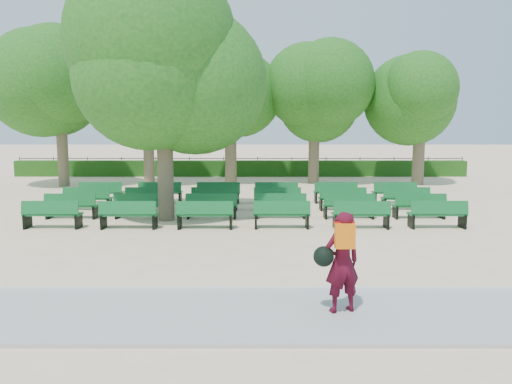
{
  "coord_description": "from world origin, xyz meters",
  "views": [
    {
      "loc": [
        0.91,
        -14.82,
        2.97
      ],
      "look_at": [
        0.9,
        -1.0,
        1.1
      ],
      "focal_mm": 35.0,
      "sensor_mm": 36.0,
      "label": 1
    }
  ],
  "objects": [
    {
      "name": "person",
      "position": [
        2.22,
        -7.32,
        0.88
      ],
      "size": [
        0.79,
        0.54,
        1.59
      ],
      "rotation": [
        0.0,
        0.0,
        3.45
      ],
      "color": "#430918",
      "rests_on": "ground"
    },
    {
      "name": "fence",
      "position": [
        0.0,
        14.4,
        0.0
      ],
      "size": [
        26.0,
        0.1,
        1.02
      ],
      "primitive_type": null,
      "color": "black",
      "rests_on": "ground"
    },
    {
      "name": "ground",
      "position": [
        0.0,
        0.0,
        0.0
      ],
      "size": [
        120.0,
        120.0,
        0.0
      ],
      "primitive_type": "plane",
      "color": "beige"
    },
    {
      "name": "paving",
      "position": [
        0.0,
        -7.4,
        0.03
      ],
      "size": [
        30.0,
        2.2,
        0.06
      ],
      "primitive_type": "cube",
      "color": "#A5A5A1",
      "rests_on": "ground"
    },
    {
      "name": "curb",
      "position": [
        0.0,
        -6.25,
        0.05
      ],
      "size": [
        30.0,
        0.12,
        0.1
      ],
      "primitive_type": "cube",
      "color": "silver",
      "rests_on": "ground"
    },
    {
      "name": "hedge",
      "position": [
        0.0,
        14.0,
        0.45
      ],
      "size": [
        26.0,
        0.7,
        0.9
      ],
      "primitive_type": "cube",
      "color": "#1E4F14",
      "rests_on": "ground"
    },
    {
      "name": "tree_among",
      "position": [
        -1.91,
        0.57,
        4.62
      ],
      "size": [
        4.89,
        4.89,
        6.85
      ],
      "color": "brown",
      "rests_on": "ground"
    },
    {
      "name": "bench_array",
      "position": [
        0.56,
        1.66,
        0.08
      ],
      "size": [
        1.64,
        0.53,
        1.03
      ],
      "rotation": [
        0.0,
        0.0,
        0.02
      ],
      "color": "#105E27",
      "rests_on": "ground"
    },
    {
      "name": "tree_line",
      "position": [
        0.0,
        10.0,
        0.0
      ],
      "size": [
        21.8,
        6.8,
        7.04
      ],
      "primitive_type": null,
      "color": "#25651B",
      "rests_on": "ground"
    }
  ]
}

